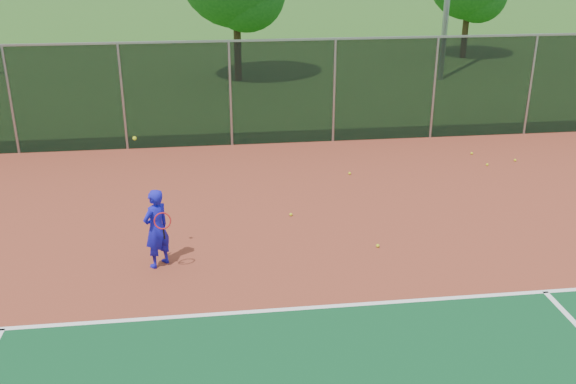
% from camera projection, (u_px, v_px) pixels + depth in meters
% --- Properties ---
extents(court_apron, '(30.00, 20.00, 0.02)m').
position_uv_depth(court_apron, '(455.00, 334.00, 9.93)').
color(court_apron, brown).
rests_on(court_apron, ground).
extents(fence_back, '(30.00, 0.06, 3.03)m').
position_uv_depth(fence_back, '(334.00, 90.00, 18.54)').
color(fence_back, black).
rests_on(fence_back, court_apron).
extents(tennis_player, '(0.65, 0.74, 2.49)m').
position_uv_depth(tennis_player, '(156.00, 228.00, 11.69)').
color(tennis_player, '#1613BB').
rests_on(tennis_player, court_apron).
extents(practice_ball_0, '(0.07, 0.07, 0.07)m').
position_uv_depth(practice_ball_0, '(472.00, 153.00, 17.94)').
color(practice_ball_0, '#C6CB17').
rests_on(practice_ball_0, court_apron).
extents(practice_ball_1, '(0.07, 0.07, 0.07)m').
position_uv_depth(practice_ball_1, '(291.00, 214.00, 14.04)').
color(practice_ball_1, '#C6CB17').
rests_on(practice_ball_1, court_apron).
extents(practice_ball_2, '(0.07, 0.07, 0.07)m').
position_uv_depth(practice_ball_2, '(350.00, 173.00, 16.45)').
color(practice_ball_2, '#C6CB17').
rests_on(practice_ball_2, court_apron).
extents(practice_ball_3, '(0.07, 0.07, 0.07)m').
position_uv_depth(practice_ball_3, '(515.00, 160.00, 17.40)').
color(practice_ball_3, '#C6CB17').
rests_on(practice_ball_3, court_apron).
extents(practice_ball_4, '(0.07, 0.07, 0.07)m').
position_uv_depth(practice_ball_4, '(378.00, 246.00, 12.64)').
color(practice_ball_4, '#C6CB17').
rests_on(practice_ball_4, court_apron).
extents(practice_ball_5, '(0.07, 0.07, 0.07)m').
position_uv_depth(practice_ball_5, '(487.00, 165.00, 17.06)').
color(practice_ball_5, '#C6CB17').
rests_on(practice_ball_5, court_apron).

